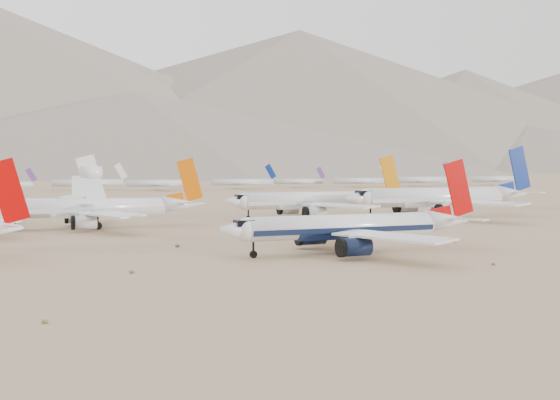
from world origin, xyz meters
The scene contains 9 objects.
ground centered at (0.00, 0.00, 0.00)m, with size 7000.00×7000.00×0.00m, color #9A795A.
main_airliner centered at (-2.88, -5.86, 4.69)m, with size 48.30×47.18×17.05m.
row2_navy_widebody centered at (59.10, 56.69, 6.03)m, with size 60.69×59.35×21.59m.
row2_gold_tail centered at (23.21, 67.72, 5.26)m, with size 52.85×51.69×18.82m.
row2_orange_tail centered at (-39.52, 59.88, 4.96)m, with size 49.51×48.44×17.66m.
distant_storage_row centered at (13.81, 301.05, 4.51)m, with size 579.78×63.33×16.13m.
mountain_range centered at (70.18, 1648.01, 190.32)m, with size 7354.00×3024.00×470.00m.
foothills centered at (526.68, 1100.00, 67.15)m, with size 4637.50×1395.00×155.00m.
desert_scrub centered at (-26.91, -24.06, 0.28)m, with size 219.83×121.67×0.63m.
Camera 1 is at (-61.45, -117.97, 16.14)m, focal length 45.00 mm.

